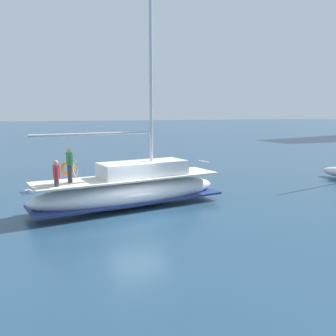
{
  "coord_description": "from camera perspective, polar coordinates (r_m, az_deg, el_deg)",
  "views": [
    {
      "loc": [
        15.05,
        -4.63,
        4.55
      ],
      "look_at": [
        -1.65,
        2.09,
        1.8
      ],
      "focal_mm": 38.81,
      "sensor_mm": 36.0,
      "label": 1
    }
  ],
  "objects": [
    {
      "name": "ground_plane",
      "position": [
        16.39,
        -4.67,
        -7.46
      ],
      "size": [
        400.0,
        400.0,
        0.0
      ],
      "primitive_type": "plane",
      "color": "navy"
    },
    {
      "name": "main_sailboat",
      "position": [
        17.77,
        -5.79,
        -3.16
      ],
      "size": [
        3.8,
        9.85,
        13.99
      ],
      "color": "silver",
      "rests_on": "ground"
    },
    {
      "name": "seagull",
      "position": [
        22.39,
        -21.21,
        -3.29
      ],
      "size": [
        0.73,
        0.78,
        0.16
      ],
      "color": "silver",
      "rests_on": "ground"
    }
  ]
}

